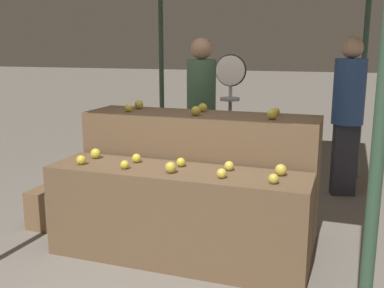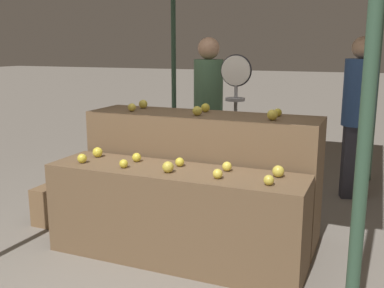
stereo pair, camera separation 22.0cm
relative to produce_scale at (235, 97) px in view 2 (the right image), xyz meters
The scene contains 23 objects.
ground_plane 1.76m from the produce_scale, 94.56° to the right, with size 60.00×60.00×0.00m, color gray.
display_counter_front 1.53m from the produce_scale, 94.56° to the right, with size 2.11×0.55×0.76m, color brown.
display_counter_back 0.94m from the produce_scale, 98.57° to the right, with size 2.11×0.55×1.12m, color brown.
apple_front_0 1.70m from the produce_scale, 123.05° to the right, with size 0.08×0.08×0.08m, color gold.
apple_front_1 1.53m from the produce_scale, 109.77° to the right, with size 0.07×0.07×0.07m, color gold.
apple_front_2 1.44m from the produce_scale, 94.55° to the right, with size 0.09×0.09×0.09m, color gold.
apple_front_3 1.47m from the produce_scale, 77.76° to the right, with size 0.07×0.07×0.07m, color yellow.
apple_front_4 1.61m from the produce_scale, 63.86° to the right, with size 0.07×0.07×0.07m, color gold.
apple_front_5 1.52m from the produce_scale, 127.79° to the right, with size 0.09×0.09×0.09m, color gold.
apple_front_6 1.34m from the produce_scale, 113.08° to the right, with size 0.08×0.08×0.08m, color gold.
apple_front_7 1.24m from the produce_scale, 95.02° to the right, with size 0.07×0.07×0.07m, color gold.
apple_front_8 1.26m from the produce_scale, 75.57° to the right, with size 0.08×0.08×0.08m, color yellow.
apple_front_9 1.42m from the produce_scale, 58.96° to the right, with size 0.09×0.09×0.09m, color gold.
apple_back_0 1.09m from the produce_scale, 134.50° to the right, with size 0.08×0.08×0.08m, color yellow.
apple_back_1 0.80m from the produce_scale, 97.50° to the right, with size 0.08×0.08×0.08m, color gold.
apple_back_2 0.97m from the produce_scale, 54.66° to the right, with size 0.09×0.09×0.09m, color yellow.
apple_back_3 0.95m from the produce_scale, 143.96° to the right, with size 0.08×0.08×0.08m, color gold.
apple_back_4 0.57m from the produce_scale, 101.46° to the right, with size 0.08×0.08×0.08m, color gold.
apple_back_5 0.80m from the produce_scale, 45.82° to the right, with size 0.07×0.07×0.07m, color gold.
produce_scale is the anchor object (origin of this frame).
person_vendor_at_scale 0.52m from the produce_scale, 143.84° to the left, with size 0.39×0.39×1.82m.
person_customer_left 1.48m from the produce_scale, 38.65° to the left, with size 0.44×0.44×1.83m.
wooden_crate_side 2.08m from the produce_scale, 145.75° to the right, with size 0.37×0.37×0.37m, color brown.
Camera 2 is at (1.45, -3.11, 1.71)m, focal length 42.00 mm.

